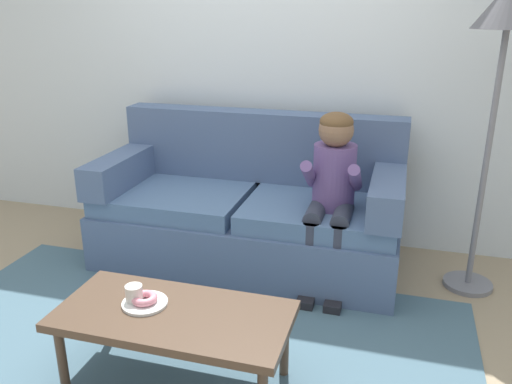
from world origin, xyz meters
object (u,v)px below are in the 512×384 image
object	(u,v)px
person_child	(332,185)
donut	(145,298)
mug	(134,294)
floor_lamp	(506,33)
couch	(250,212)
coffee_table	(174,320)
toy_controller	(106,307)

from	to	relation	value
person_child	donut	bearing A→B (deg)	-121.75
person_child	mug	size ratio (longest dim) A/B	12.24
person_child	floor_lamp	world-z (taller)	floor_lamp
donut	mug	size ratio (longest dim) A/B	1.33
mug	donut	bearing A→B (deg)	2.23
couch	mug	world-z (taller)	couch
coffee_table	toy_controller	distance (m)	0.86
donut	mug	distance (m)	0.05
couch	person_child	world-z (taller)	person_child
couch	person_child	size ratio (longest dim) A/B	1.82
person_child	donut	distance (m)	1.33
couch	toy_controller	bearing A→B (deg)	-124.75
couch	mug	bearing A→B (deg)	-96.90
person_child	toy_controller	bearing A→B (deg)	-150.54
couch	toy_controller	size ratio (longest dim) A/B	8.89
couch	mug	xyz separation A→B (m)	(-0.16, -1.33, 0.08)
toy_controller	floor_lamp	world-z (taller)	floor_lamp
donut	floor_lamp	bearing A→B (deg)	40.55
coffee_table	mug	distance (m)	0.22
person_child	mug	bearing A→B (deg)	-123.55
coffee_table	mug	bearing A→B (deg)	174.40
couch	person_child	xyz separation A→B (m)	(0.58, -0.21, 0.32)
person_child	donut	xyz separation A→B (m)	(-0.69, -1.11, -0.25)
coffee_table	mug	size ratio (longest dim) A/B	11.79
mug	floor_lamp	bearing A→B (deg)	39.69
couch	floor_lamp	xyz separation A→B (m)	(1.44, 0.01, 1.19)
toy_controller	floor_lamp	size ratio (longest dim) A/B	0.12
coffee_table	person_child	xyz separation A→B (m)	(0.54, 1.13, 0.32)
donut	mug	world-z (taller)	mug
donut	toy_controller	size ratio (longest dim) A/B	0.53
coffee_table	toy_controller	world-z (taller)	coffee_table
mug	floor_lamp	xyz separation A→B (m)	(1.60, 1.33, 1.11)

